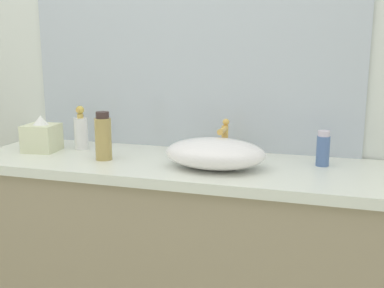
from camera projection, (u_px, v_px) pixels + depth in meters
name	position (u px, v px, depth m)	size (l,w,h in m)	color
bathroom_wall_rear	(185.00, 46.00, 2.04)	(6.00, 0.06, 2.60)	silver
vanity_counter	(171.00, 257.00, 1.93)	(1.67, 0.53, 0.84)	#9D8D6E
wall_mirror_panel	(189.00, 10.00, 1.97)	(1.49, 0.01, 1.22)	#B2BCC6
sink_basin	(215.00, 153.00, 1.73)	(0.38, 0.27, 0.11)	white
faucet	(224.00, 136.00, 1.86)	(0.03, 0.12, 0.16)	#DEAD4F
soap_dispenser	(81.00, 131.00, 2.04)	(0.06, 0.06, 0.20)	white
lotion_bottle	(323.00, 149.00, 1.76)	(0.05, 0.05, 0.14)	#4E6A9F
perfume_bottle	(103.00, 137.00, 1.85)	(0.07, 0.07, 0.20)	tan
tissue_box	(42.00, 136.00, 2.01)	(0.15, 0.15, 0.16)	beige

